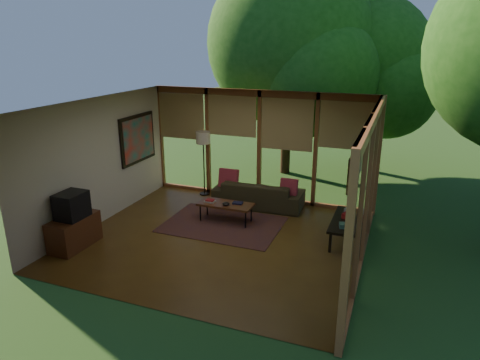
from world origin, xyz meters
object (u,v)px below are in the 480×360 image
at_px(floor_lamp, 203,141).
at_px(side_console, 348,222).
at_px(media_cabinet, 74,232).
at_px(coffee_table, 226,205).
at_px(television, 72,205).
at_px(sofa, 259,194).

bearing_deg(floor_lamp, side_console, -20.77).
bearing_deg(media_cabinet, coffee_table, 43.44).
height_order(floor_lamp, side_console, floor_lamp).
bearing_deg(media_cabinet, side_console, 23.46).
xyz_separation_m(floor_lamp, coffee_table, (1.19, -1.42, -1.01)).
bearing_deg(coffee_table, media_cabinet, -136.56).
bearing_deg(side_console, coffee_table, 179.50).
relative_size(media_cabinet, television, 1.82).
height_order(sofa, floor_lamp, floor_lamp).
distance_m(sofa, television, 4.22).
bearing_deg(side_console, sofa, 152.68).
distance_m(sofa, side_console, 2.52).
height_order(coffee_table, side_console, side_console).
distance_m(sofa, media_cabinet, 4.20).
relative_size(floor_lamp, coffee_table, 1.38).
xyz_separation_m(media_cabinet, coffee_table, (2.26, 2.14, 0.09)).
relative_size(media_cabinet, floor_lamp, 0.61).
distance_m(sofa, floor_lamp, 1.93).
bearing_deg(coffee_table, television, -136.31).
bearing_deg(side_console, television, -156.45).
xyz_separation_m(sofa, floor_lamp, (-1.57, 0.29, 1.10)).
xyz_separation_m(sofa, side_console, (2.24, -1.16, 0.10)).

